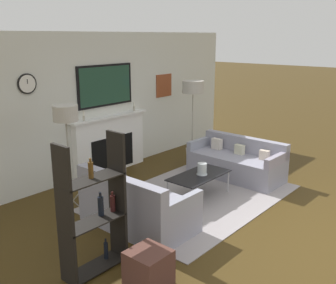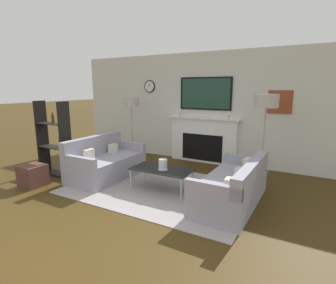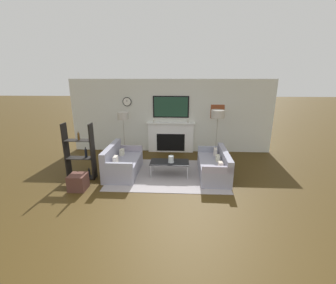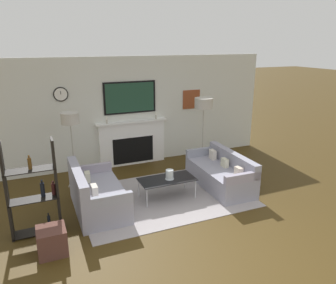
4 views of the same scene
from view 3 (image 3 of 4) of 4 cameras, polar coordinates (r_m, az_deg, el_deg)
The scene contains 11 objects.
ground_plane at distance 4.77m, azimuth -1.45°, elevation -19.21°, with size 60.00×60.00×0.00m, color #3E2D10.
fireplace_wall at distance 8.43m, azimuth 0.76°, elevation 5.65°, with size 7.49×0.28×2.70m.
area_rug at distance 6.71m, azimuth -0.01°, elevation -8.08°, with size 3.32×2.31×0.01m.
couch_left at distance 6.80m, azimuth -11.58°, elevation -5.45°, with size 0.87×1.62×0.84m.
couch_right at distance 6.68m, azimuth 11.70°, elevation -6.03°, with size 0.82×1.79×0.74m.
coffee_table at distance 6.50m, azimuth 0.40°, elevation -5.27°, with size 1.11×0.57×0.41m.
hurricane_candle at distance 6.44m, azimuth 0.78°, elevation -4.44°, with size 0.18×0.18×0.19m.
floor_lamp_left at distance 7.69m, azimuth -11.35°, elevation 6.33°, with size 0.37×0.37×1.64m.
floor_lamp_right at distance 7.55m, azimuth 12.55°, elevation 6.84°, with size 0.45×0.45×1.74m.
shelf_unit at distance 6.65m, azimuth -21.37°, elevation -2.68°, with size 0.78×0.28×1.58m.
ottoman at distance 6.21m, azimuth -21.86°, elevation -9.43°, with size 0.42×0.42×0.40m.
Camera 3 is at (0.31, -3.88, 2.76)m, focal length 24.00 mm.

